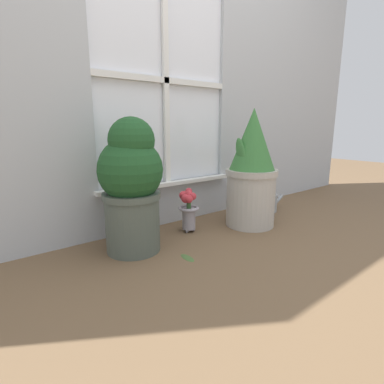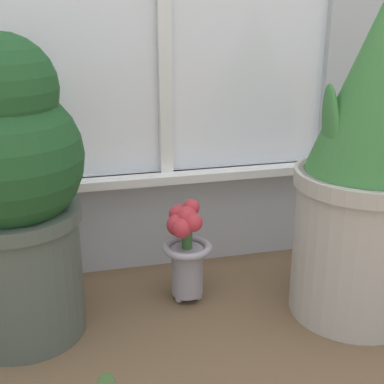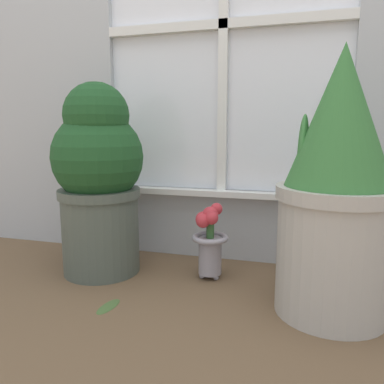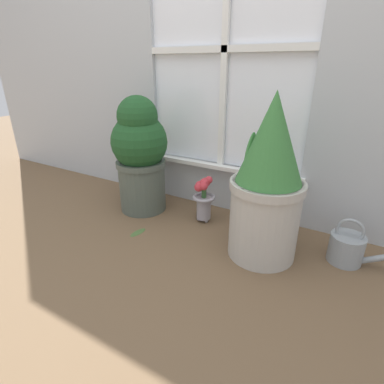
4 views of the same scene
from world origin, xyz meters
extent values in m
plane|color=brown|center=(0.00, 0.00, 0.00)|extent=(10.00, 10.00, 0.00)
cube|color=#B2B7BC|center=(0.00, 0.52, 0.15)|extent=(0.97, 0.05, 0.30)
cube|color=white|center=(0.00, 0.48, 0.28)|extent=(1.03, 0.06, 0.02)
cylinder|color=#4C564C|center=(-0.41, 0.24, 0.16)|extent=(0.29, 0.29, 0.32)
cylinder|color=#4C564C|center=(-0.41, 0.24, 0.31)|extent=(0.30, 0.30, 0.03)
cylinder|color=#38281E|center=(-0.41, 0.24, 0.32)|extent=(0.26, 0.26, 0.01)
sphere|color=#1E4C23|center=(-0.41, 0.24, 0.44)|extent=(0.34, 0.34, 0.34)
sphere|color=#1E4C23|center=(-0.40, 0.23, 0.59)|extent=(0.24, 0.24, 0.24)
cylinder|color=#B7B2A8|center=(0.41, 0.13, 0.19)|extent=(0.32, 0.32, 0.38)
cylinder|color=#B7B2A8|center=(0.41, 0.13, 0.36)|extent=(0.34, 0.34, 0.04)
cylinder|color=#38281E|center=(0.41, 0.13, 0.38)|extent=(0.30, 0.30, 0.01)
cone|color=#387538|center=(0.41, 0.13, 0.58)|extent=(0.29, 0.29, 0.39)
ellipsoid|color=#387538|center=(0.31, 0.14, 0.48)|extent=(0.04, 0.15, 0.24)
sphere|color=#99939E|center=(0.01, 0.31, 0.01)|extent=(0.02, 0.02, 0.02)
sphere|color=#99939E|center=(-0.02, 0.27, 0.01)|extent=(0.02, 0.02, 0.02)
sphere|color=#99939E|center=(0.03, 0.27, 0.01)|extent=(0.02, 0.02, 0.02)
cylinder|color=#99939E|center=(0.01, 0.28, 0.09)|extent=(0.08, 0.08, 0.13)
torus|color=#99939E|center=(0.01, 0.28, 0.15)|extent=(0.13, 0.13, 0.02)
cylinder|color=#386633|center=(0.01, 0.28, 0.19)|extent=(0.03, 0.03, 0.07)
sphere|color=#C6333D|center=(0.01, 0.28, 0.24)|extent=(0.06, 0.06, 0.06)
sphere|color=#C6333D|center=(0.02, 0.31, 0.26)|extent=(0.04, 0.04, 0.04)
sphere|color=#C6333D|center=(-0.01, 0.32, 0.23)|extent=(0.06, 0.06, 0.06)
sphere|color=#C6333D|center=(-0.02, 0.28, 0.22)|extent=(0.06, 0.06, 0.06)
sphere|color=#C6333D|center=(-0.01, 0.26, 0.22)|extent=(0.05, 0.05, 0.05)
sphere|color=#C6333D|center=(0.02, 0.26, 0.23)|extent=(0.05, 0.05, 0.05)
camera|label=1|loc=(-1.11, -1.15, 0.66)|focal=28.00mm
camera|label=2|loc=(-0.29, -0.95, 0.76)|focal=50.00mm
camera|label=3|loc=(0.30, -0.99, 0.54)|focal=35.00mm
camera|label=4|loc=(0.75, -1.12, 0.86)|focal=28.00mm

